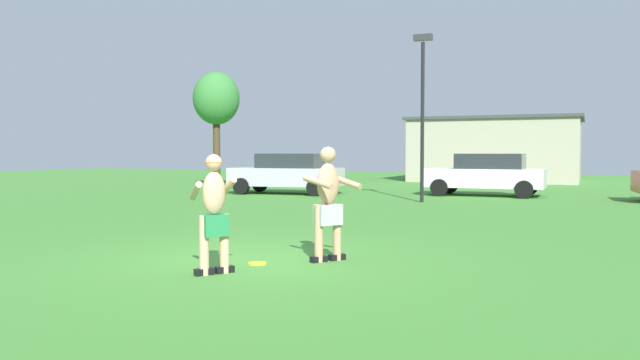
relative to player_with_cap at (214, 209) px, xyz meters
name	(u,v)px	position (x,y,z in m)	size (l,w,h in m)	color
ground_plane	(250,260)	(-0.10, 1.16, -0.89)	(80.00, 80.00, 0.00)	#428433
player_with_cap	(214,209)	(0.00, 0.00, 0.00)	(0.72, 0.76, 1.64)	black
player_in_gray	(328,200)	(1.05, 1.52, 0.04)	(0.86, 0.70, 1.74)	black
frisbee	(257,263)	(0.19, 0.87, -0.87)	(0.28, 0.28, 0.03)	yellow
car_white_mid_lot	(486,174)	(1.15, 16.76, -0.06)	(4.32, 2.06, 1.58)	white
car_silver_far_end	(287,173)	(-6.19, 14.84, -0.06)	(4.45, 2.35, 1.58)	silver
lamp_post	(423,99)	(-0.35, 12.95, 2.48)	(0.60, 0.24, 5.46)	black
outbuilding_behind_lot	(497,149)	(-0.14, 29.51, 0.89)	(9.15, 6.99, 3.54)	#B2A893
tree_left_field	(216,100)	(-11.39, 17.91, 3.18)	(2.18, 2.18, 5.37)	#4C3823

